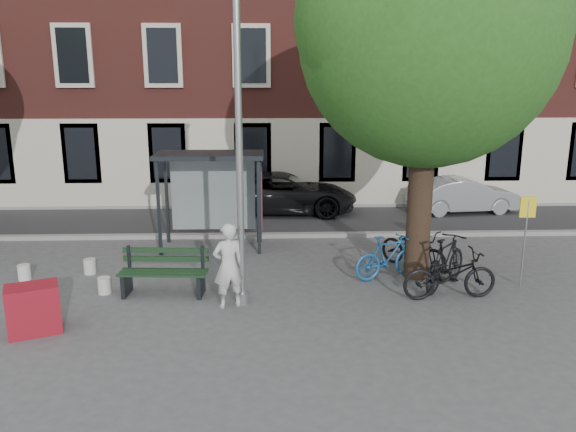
% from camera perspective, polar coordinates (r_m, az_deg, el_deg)
% --- Properties ---
extents(ground, '(90.00, 90.00, 0.00)m').
position_cam_1_polar(ground, '(11.78, -4.65, -8.81)').
color(ground, '#4C4C4F').
rests_on(ground, ground).
extents(road, '(40.00, 4.00, 0.01)m').
position_cam_1_polar(road, '(18.44, -3.67, -0.49)').
color(road, '#28282B').
rests_on(road, ground).
extents(curb_near, '(40.00, 0.25, 0.12)m').
position_cam_1_polar(curb_near, '(16.50, -3.87, -1.99)').
color(curb_near, gray).
rests_on(curb_near, ground).
extents(curb_far, '(40.00, 0.25, 0.12)m').
position_cam_1_polar(curb_far, '(20.38, -3.51, 1.03)').
color(curb_far, gray).
rests_on(curb_far, ground).
extents(building_row, '(30.00, 8.00, 14.00)m').
position_cam_1_polar(building_row, '(24.02, -3.50, 19.58)').
color(building_row, brown).
rests_on(building_row, ground).
extents(lamppost, '(0.28, 0.35, 6.11)m').
position_cam_1_polar(lamppost, '(11.03, -4.93, 4.68)').
color(lamppost, '#9EA0A3').
rests_on(lamppost, ground).
extents(tree_right, '(5.76, 5.60, 8.20)m').
position_cam_1_polar(tree_right, '(12.79, 14.40, 18.27)').
color(tree_right, black).
rests_on(tree_right, ground).
extents(bus_shelter, '(2.85, 1.45, 2.62)m').
position_cam_1_polar(bus_shelter, '(15.25, -6.38, 3.83)').
color(bus_shelter, '#1E2328').
rests_on(bus_shelter, ground).
extents(painter, '(0.75, 0.63, 1.75)m').
position_cam_1_polar(painter, '(11.35, -6.08, -5.03)').
color(painter, silver).
rests_on(painter, ground).
extents(bench, '(1.90, 0.72, 0.96)m').
position_cam_1_polar(bench, '(12.37, -12.48, -5.80)').
color(bench, '#1E2328').
rests_on(bench, ground).
extents(bike_a, '(2.06, 0.88, 1.05)m').
position_cam_1_polar(bike_a, '(12.28, 16.11, -5.75)').
color(bike_a, black).
rests_on(bike_a, ground).
extents(bike_b, '(1.80, 1.10, 1.04)m').
position_cam_1_polar(bike_b, '(13.19, 10.16, -4.10)').
color(bike_b, '#1C5B9D').
rests_on(bike_b, ground).
extents(bike_c, '(1.72, 1.91, 1.01)m').
position_cam_1_polar(bike_c, '(13.98, 12.64, -3.29)').
color(bike_c, black).
rests_on(bike_c, ground).
extents(bike_d, '(1.69, 1.86, 1.18)m').
position_cam_1_polar(bike_d, '(12.89, 15.72, -4.51)').
color(bike_d, black).
rests_on(bike_d, ground).
extents(car_dark, '(5.10, 2.51, 1.39)m').
position_cam_1_polar(car_dark, '(19.46, -0.43, 2.37)').
color(car_dark, black).
rests_on(car_dark, ground).
extents(car_silver, '(3.84, 1.74, 1.22)m').
position_cam_1_polar(car_silver, '(20.41, 17.41, 2.03)').
color(car_silver, '#939599').
rests_on(car_silver, ground).
extents(red_stand, '(1.06, 0.90, 0.90)m').
position_cam_1_polar(red_stand, '(11.30, -24.44, -8.60)').
color(red_stand, maroon).
rests_on(red_stand, ground).
extents(bucket_a, '(0.33, 0.33, 0.36)m').
position_cam_1_polar(bucket_a, '(12.82, -18.14, -6.72)').
color(bucket_a, silver).
rests_on(bucket_a, ground).
extents(bucket_b, '(0.36, 0.36, 0.36)m').
position_cam_1_polar(bucket_b, '(14.35, -25.22, -5.20)').
color(bucket_b, silver).
rests_on(bucket_b, ground).
extents(bucket_c, '(0.32, 0.32, 0.36)m').
position_cam_1_polar(bucket_c, '(14.21, -19.49, -4.84)').
color(bucket_c, silver).
rests_on(bucket_c, ground).
extents(notice_sign, '(0.35, 0.04, 2.05)m').
position_cam_1_polar(notice_sign, '(13.30, 23.08, -0.44)').
color(notice_sign, '#9EA0A3').
rests_on(notice_sign, ground).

